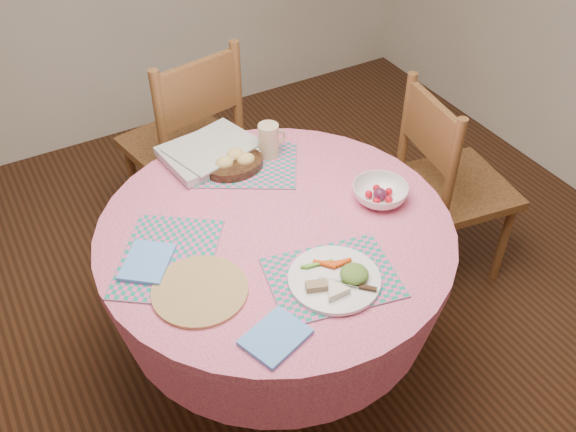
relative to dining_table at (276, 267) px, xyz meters
name	(u,v)px	position (x,y,z in m)	size (l,w,h in m)	color
ground	(278,360)	(0.00, 0.00, -0.56)	(4.00, 4.00, 0.00)	#331C0F
dining_table	(276,267)	(0.00, 0.00, 0.00)	(1.24, 1.24, 0.75)	pink
chair_right	(448,182)	(0.93, 0.13, -0.05)	(0.49, 0.50, 0.96)	brown
chair_back	(187,141)	(0.05, 0.94, -0.02)	(0.55, 0.53, 1.03)	brown
placemat_front	(332,277)	(0.04, -0.30, 0.20)	(0.40, 0.30, 0.01)	#17836F
placemat_left	(168,258)	(-0.38, 0.04, 0.20)	(0.40, 0.30, 0.01)	#17836F
placemat_back	(245,165)	(0.07, 0.37, 0.20)	(0.40, 0.30, 0.01)	#17836F
wicker_trivet	(200,291)	(-0.35, -0.15, 0.20)	(0.30, 0.30, 0.01)	olive
napkin_near	(276,337)	(-0.23, -0.42, 0.20)	(0.18, 0.14, 0.01)	#5E9BF3
napkin_far	(147,262)	(-0.45, 0.04, 0.21)	(0.18, 0.14, 0.01)	#5E9BF3
dinner_plate	(337,278)	(0.04, -0.32, 0.22)	(0.29, 0.29, 0.05)	white
bread_bowl	(234,163)	(0.02, 0.37, 0.23)	(0.23, 0.23, 0.08)	black
latte_mug	(269,140)	(0.18, 0.38, 0.27)	(0.12, 0.08, 0.14)	tan
fruit_bowl	(380,193)	(0.40, -0.06, 0.22)	(0.25, 0.25, 0.06)	white
newspaper_stack	(209,151)	(-0.02, 0.49, 0.22)	(0.39, 0.33, 0.04)	silver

